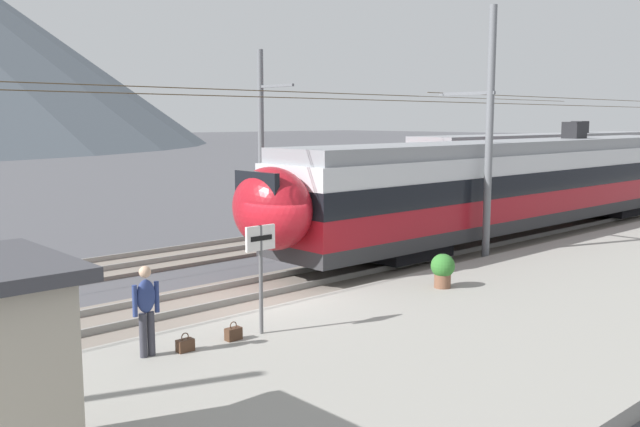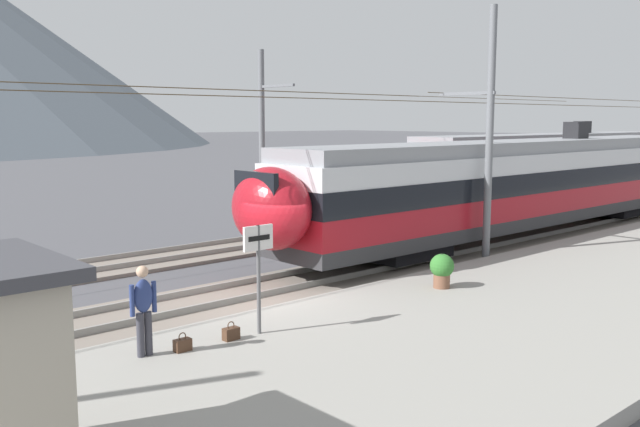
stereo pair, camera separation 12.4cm
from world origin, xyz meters
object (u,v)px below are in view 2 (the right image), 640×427
at_px(catenary_mast_far_side, 264,139).
at_px(catenary_mast_mid, 486,134).
at_px(train_near_platform, 519,183).
at_px(train_far_track, 546,163).
at_px(passenger_walking, 143,306).
at_px(platform_sign, 258,255).
at_px(handbag_near_sign, 231,333).
at_px(potted_plant_platform_edge, 442,268).
at_px(handbag_beside_passenger, 183,345).

bearing_deg(catenary_mast_far_side, catenary_mast_mid, -78.37).
height_order(train_near_platform, catenary_mast_far_side, catenary_mast_far_side).
xyz_separation_m(train_far_track, catenary_mast_far_side, (-18.59, 1.72, 1.67)).
bearing_deg(catenary_mast_far_side, passenger_walking, -135.77).
bearing_deg(train_near_platform, catenary_mast_far_side, 131.89).
bearing_deg(platform_sign, train_far_track, 18.91).
height_order(platform_sign, handbag_near_sign, platform_sign).
xyz_separation_m(passenger_walking, potted_plant_platform_edge, (8.18, -0.42, -0.43)).
xyz_separation_m(train_far_track, platform_sign, (-27.22, -9.32, -0.25)).
relative_size(handbag_beside_passenger, potted_plant_platform_edge, 0.41).
bearing_deg(passenger_walking, train_far_track, 16.90).
xyz_separation_m(train_near_platform, handbag_beside_passenger, (-17.00, -3.53, -1.76)).
bearing_deg(handbag_beside_passenger, train_far_track, 17.68).
height_order(passenger_walking, handbag_beside_passenger, passenger_walking).
distance_m(catenary_mast_mid, platform_sign, 10.91).
xyz_separation_m(train_near_platform, passenger_walking, (-17.65, -3.29, -0.94)).
height_order(handbag_beside_passenger, handbag_near_sign, handbag_near_sign).
bearing_deg(train_near_platform, platform_sign, -166.65).
relative_size(passenger_walking, potted_plant_platform_edge, 1.90).
height_order(catenary_mast_far_side, passenger_walking, catenary_mast_far_side).
bearing_deg(catenary_mast_mid, potted_plant_platform_edge, -156.91).
height_order(passenger_walking, potted_plant_platform_edge, passenger_walking).
height_order(train_near_platform, catenary_mast_mid, catenary_mast_mid).
bearing_deg(platform_sign, passenger_walking, 172.05).
bearing_deg(platform_sign, catenary_mast_mid, 10.30).
bearing_deg(catenary_mast_mid, handbag_near_sign, -170.50).
bearing_deg(train_far_track, handbag_near_sign, -161.59).
xyz_separation_m(platform_sign, handbag_beside_passenger, (-1.72, 0.10, -1.51)).
relative_size(catenary_mast_mid, handbag_near_sign, 109.13).
height_order(catenary_mast_mid, platform_sign, catenary_mast_mid).
xyz_separation_m(train_far_track, handbag_beside_passenger, (-28.94, -9.22, -1.76)).
relative_size(train_far_track, potted_plant_platform_edge, 26.70).
distance_m(catenary_mast_mid, potted_plant_platform_edge, 6.10).
relative_size(train_far_track, catenary_mast_mid, 0.58).
bearing_deg(handbag_beside_passenger, handbag_near_sign, -3.09).
bearing_deg(train_near_platform, catenary_mast_mid, -160.22).
bearing_deg(train_far_track, potted_plant_platform_edge, -156.26).
distance_m(handbag_beside_passenger, potted_plant_platform_edge, 7.54).
xyz_separation_m(catenary_mast_mid, handbag_beside_passenger, (-12.23, -1.81, -3.73)).
distance_m(train_near_platform, handbag_near_sign, 16.43).
bearing_deg(passenger_walking, handbag_near_sign, -9.67).
height_order(train_near_platform, potted_plant_platform_edge, train_near_platform).
height_order(train_near_platform, handbag_near_sign, train_near_platform).
distance_m(catenary_mast_far_side, passenger_walking, 15.57).
xyz_separation_m(train_near_platform, potted_plant_platform_edge, (-9.47, -3.72, -1.37)).
bearing_deg(passenger_walking, train_near_platform, 10.57).
height_order(platform_sign, potted_plant_platform_edge, platform_sign).
bearing_deg(platform_sign, handbag_near_sign, 176.53).
xyz_separation_m(train_near_platform, train_far_track, (11.94, 5.70, -0.00)).
xyz_separation_m(catenary_mast_mid, passenger_walking, (-12.88, -1.58, -2.91)).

